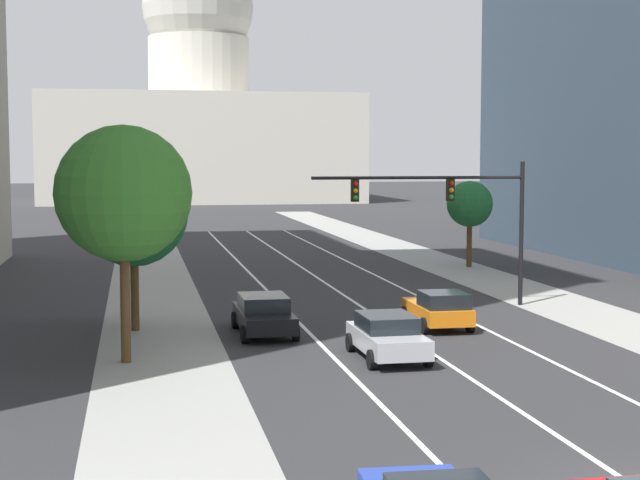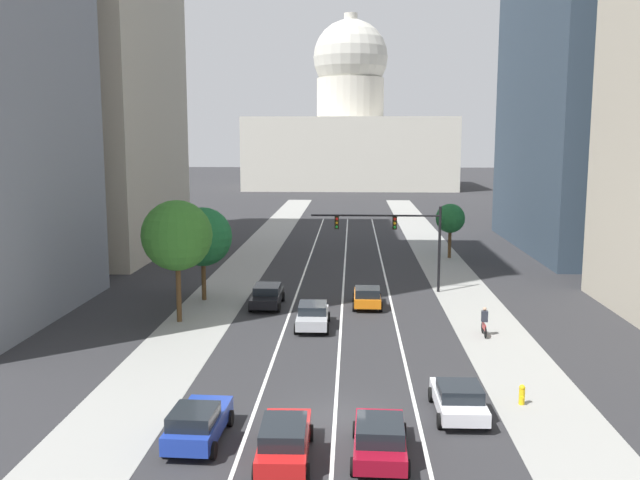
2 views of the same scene
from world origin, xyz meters
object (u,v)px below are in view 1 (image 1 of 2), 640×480
object	(u,v)px
car_black	(264,314)
traffic_signal_mast	(454,204)
car_orange	(439,309)
street_tree_near_left	(123,194)
capitol_building	(199,119)
car_silver	(387,336)
street_tree_mid_right	(470,204)
street_tree_mid_left	(134,212)

from	to	relation	value
car_black	traffic_signal_mast	distance (m)	11.13
car_orange	street_tree_near_left	size ratio (longest dim) A/B	0.53
capitol_building	car_black	world-z (taller)	capitol_building
car_black	capitol_building	bearing A→B (deg)	-2.89
capitol_building	car_black	distance (m)	115.10
car_silver	street_tree_mid_right	world-z (taller)	street_tree_mid_right
street_tree_mid_right	car_orange	bearing A→B (deg)	-112.63
traffic_signal_mast	street_tree_mid_left	distance (m)	14.32
car_orange	street_tree_mid_left	xyz separation A→B (m)	(-11.65, 1.71, 3.80)
traffic_signal_mast	street_tree_mid_right	distance (m)	16.19
street_tree_near_left	street_tree_mid_right	world-z (taller)	street_tree_near_left
car_silver	street_tree_mid_left	bearing A→B (deg)	49.14
car_orange	traffic_signal_mast	distance (m)	6.72
car_silver	street_tree_mid_right	xyz separation A→B (m)	(11.78, 25.22, 3.04)
car_black	street_tree_mid_right	bearing A→B (deg)	-37.54
car_orange	capitol_building	bearing A→B (deg)	1.08
street_tree_near_left	traffic_signal_mast	bearing A→B (deg)	32.96
car_black	street_tree_mid_right	size ratio (longest dim) A/B	0.89
capitol_building	street_tree_mid_right	distance (m)	95.30
capitol_building	car_orange	size ratio (longest dim) A/B	11.46
street_tree_mid_left	street_tree_near_left	bearing A→B (deg)	-92.89
car_orange	car_black	bearing A→B (deg)	90.28
capitol_building	street_tree_mid_left	world-z (taller)	capitol_building
car_silver	street_tree_near_left	xyz separation A→B (m)	(-8.51, 1.00, 4.72)
traffic_signal_mast	car_orange	bearing A→B (deg)	-114.49
car_silver	capitol_building	bearing A→B (deg)	-1.54
street_tree_near_left	capitol_building	bearing A→B (deg)	85.07
car_silver	street_tree_mid_right	distance (m)	28.00
car_silver	car_orange	distance (m)	6.25
car_orange	street_tree_mid_right	size ratio (longest dim) A/B	0.77
car_orange	car_black	xyz separation A→B (m)	(-6.87, -0.01, 0.00)
street_tree_mid_right	car_black	bearing A→B (deg)	-127.24
car_orange	street_tree_mid_left	bearing A→B (deg)	81.88
car_orange	street_tree_mid_right	distance (m)	21.89
street_tree_near_left	street_tree_mid_right	xyz separation A→B (m)	(20.28, 24.22, -1.68)
car_black	street_tree_mid_left	bearing A→B (deg)	69.93
car_orange	street_tree_near_left	xyz separation A→B (m)	(-11.94, -4.21, 4.73)
capitol_building	car_silver	bearing A→B (deg)	-90.82
car_black	car_orange	bearing A→B (deg)	-90.24
car_orange	street_tree_near_left	bearing A→B (deg)	109.64
capitol_building	car_orange	bearing A→B (deg)	-89.14
car_silver	street_tree_mid_left	xyz separation A→B (m)	(-8.21, 6.92, 3.79)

